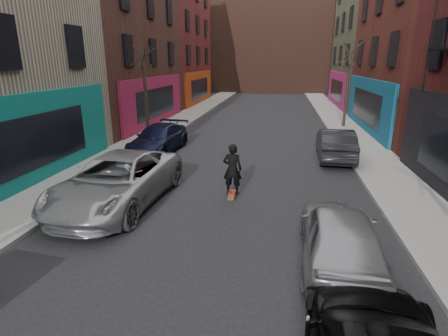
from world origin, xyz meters
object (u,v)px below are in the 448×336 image
(tree_left_far, at_px, (145,83))
(parked_right_far, at_px, (340,236))
(skateboard, at_px, (232,195))
(tree_right_far, at_px, (348,77))
(parked_right_end, at_px, (335,144))
(skateboarder, at_px, (232,169))
(parked_left_end, at_px, (159,139))
(parked_left_far, at_px, (118,180))

(tree_left_far, xyz_separation_m, parked_right_far, (9.40, -12.35, -2.64))
(tree_left_far, relative_size, parked_right_far, 1.49)
(skateboard, bearing_deg, tree_right_far, 67.30)
(skateboard, bearing_deg, tree_left_far, 127.01)
(parked_right_end, bearing_deg, parked_right_far, 84.72)
(parked_right_end, height_order, skateboarder, skateboarder)
(skateboarder, bearing_deg, parked_right_far, 128.02)
(tree_left_far, height_order, parked_left_end, tree_left_far)
(parked_left_far, xyz_separation_m, skateboard, (3.66, 1.29, -0.78))
(tree_right_far, relative_size, parked_right_far, 1.56)
(parked_left_end, distance_m, parked_right_end, 8.97)
(tree_right_far, bearing_deg, parked_left_end, -140.90)
(tree_left_far, distance_m, parked_left_far, 10.41)
(parked_right_far, xyz_separation_m, parked_right_end, (1.21, 9.69, -0.00))
(skateboarder, bearing_deg, parked_left_far, 19.44)
(parked_right_far, relative_size, parked_right_end, 0.97)
(tree_right_far, bearing_deg, parked_left_far, -121.69)
(parked_left_far, relative_size, skateboarder, 3.27)
(parked_right_far, relative_size, skateboard, 5.45)
(parked_right_far, xyz_separation_m, skateboarder, (-3.05, 3.91, 0.27))
(parked_right_far, distance_m, skateboard, 5.01)
(tree_right_far, relative_size, parked_left_far, 1.15)
(tree_left_far, xyz_separation_m, skateboard, (6.35, -8.44, -3.33))
(skateboard, relative_size, skateboarder, 0.44)
(parked_left_far, distance_m, skateboarder, 3.88)
(tree_left_far, relative_size, skateboarder, 3.58)
(tree_left_far, xyz_separation_m, skateboarder, (6.35, -8.44, -2.37))
(parked_left_far, bearing_deg, parked_right_far, -18.28)
(skateboarder, bearing_deg, skateboard, -179.95)
(tree_left_far, bearing_deg, parked_right_end, -14.05)
(skateboard, bearing_deg, parked_left_end, 129.65)
(parked_left_end, bearing_deg, skateboarder, -45.75)
(tree_left_far, xyz_separation_m, tree_right_far, (12.40, 6.00, 0.15))
(parked_left_far, height_order, parked_right_far, parked_left_far)
(tree_left_far, relative_size, parked_right_end, 1.44)
(parked_left_end, height_order, parked_right_far, parked_right_far)
(parked_left_far, xyz_separation_m, parked_right_far, (6.71, -2.62, -0.08))
(parked_right_far, relative_size, skateboarder, 2.40)
(parked_right_end, distance_m, skateboard, 7.22)
(tree_left_far, xyz_separation_m, parked_left_end, (1.64, -2.74, -2.68))
(parked_left_far, bearing_deg, skateboard, 22.47)
(tree_right_far, bearing_deg, parked_right_end, -101.66)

